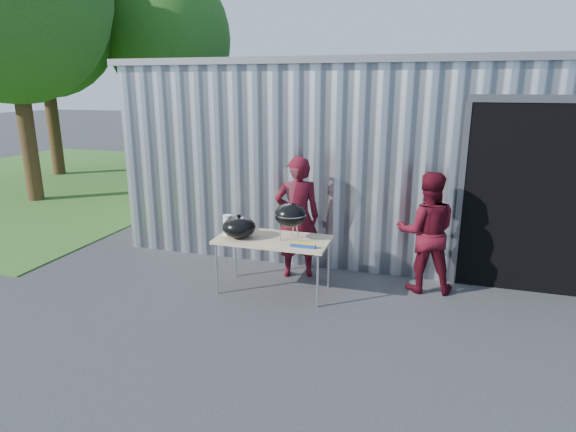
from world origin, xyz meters
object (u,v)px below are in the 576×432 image
(folding_table, at_px, (273,241))
(person_bystander, at_px, (426,232))
(kettle_grill, at_px, (290,208))
(person_cook, at_px, (297,217))

(folding_table, xyz_separation_m, person_bystander, (1.94, 0.65, 0.11))
(kettle_grill, height_order, person_cook, person_cook)
(person_bystander, bearing_deg, kettle_grill, 12.53)
(person_cook, distance_m, person_bystander, 1.79)
(folding_table, xyz_separation_m, person_cook, (0.15, 0.63, 0.17))
(folding_table, bearing_deg, person_cook, 76.43)
(folding_table, distance_m, kettle_grill, 0.52)
(person_cook, relative_size, person_bystander, 1.08)
(folding_table, relative_size, person_bystander, 0.92)
(kettle_grill, bearing_deg, folding_table, -175.04)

